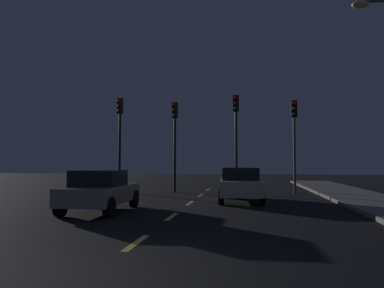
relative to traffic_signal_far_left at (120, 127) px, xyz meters
name	(u,v)px	position (x,y,z in m)	size (l,w,h in m)	color
ground_plane	(175,214)	(4.92, -8.57, -3.76)	(80.00, 80.00, 0.00)	black
lane_stripe_second	(136,243)	(4.92, -12.97, -3.76)	(0.16, 1.60, 0.01)	#EACC4C
lane_stripe_third	(172,217)	(4.92, -9.17, -3.76)	(0.16, 1.60, 0.01)	#EACC4C
lane_stripe_fourth	(190,203)	(4.92, -5.37, -3.76)	(0.16, 1.60, 0.01)	#EACC4C
lane_stripe_fifth	(201,195)	(4.92, -1.57, -3.76)	(0.16, 1.60, 0.01)	#EACC4C
lane_stripe_sixth	(208,190)	(4.92, 2.23, -3.76)	(0.16, 1.60, 0.01)	#EACC4C
traffic_signal_far_left	(120,127)	(0.00, 0.00, 0.00)	(0.32, 0.38, 5.41)	black
traffic_signal_center_left	(175,129)	(3.25, 0.00, -0.20)	(0.32, 0.38, 5.09)	black
traffic_signal_center_right	(236,125)	(6.71, 0.00, 0.00)	(0.32, 0.38, 5.42)	black
traffic_signal_far_right	(294,128)	(9.84, 0.00, -0.23)	(0.32, 0.38, 5.04)	#4C4C51
car_stopped_ahead	(240,184)	(6.97, -4.27, -3.01)	(2.02, 4.22, 1.47)	beige
car_adjacent_lane	(100,190)	(2.26, -8.39, -3.03)	(1.86, 3.83, 1.43)	gray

